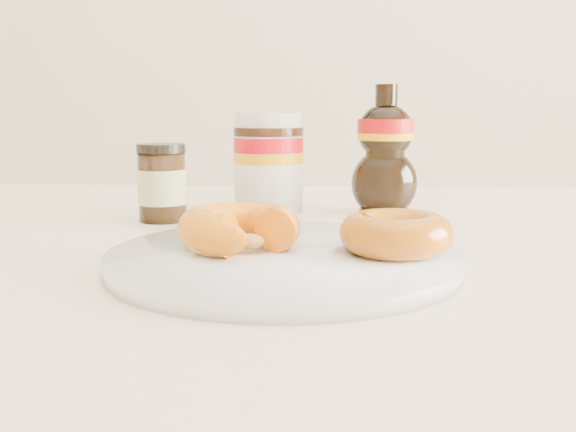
# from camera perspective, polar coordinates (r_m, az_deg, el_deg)

# --- Properties ---
(dining_table) EXTENTS (1.40, 0.90, 0.75)m
(dining_table) POSITION_cam_1_polar(r_m,az_deg,el_deg) (0.68, -4.67, -8.76)
(dining_table) COLOR #FFE7C2
(dining_table) RESTS_ON ground
(plate) EXTENTS (0.29, 0.29, 0.01)m
(plate) POSITION_cam_1_polar(r_m,az_deg,el_deg) (0.53, -0.36, -3.79)
(plate) COLOR white
(plate) RESTS_ON dining_table
(donut_bitten) EXTENTS (0.13, 0.13, 0.04)m
(donut_bitten) POSITION_cam_1_polar(r_m,az_deg,el_deg) (0.53, -4.37, -1.08)
(donut_bitten) COLOR orange
(donut_bitten) RESTS_ON plate
(donut_whole) EXTENTS (0.10, 0.10, 0.03)m
(donut_whole) POSITION_cam_1_polar(r_m,az_deg,el_deg) (0.52, 9.55, -1.51)
(donut_whole) COLOR #954409
(donut_whole) RESTS_ON plate
(nutella_jar) EXTENTS (0.09, 0.09, 0.12)m
(nutella_jar) POSITION_cam_1_polar(r_m,az_deg,el_deg) (0.82, -1.73, 5.10)
(nutella_jar) COLOR white
(nutella_jar) RESTS_ON dining_table
(syrup_bottle) EXTENTS (0.09, 0.08, 0.16)m
(syrup_bottle) POSITION_cam_1_polar(r_m,az_deg,el_deg) (0.81, 8.63, 5.81)
(syrup_bottle) COLOR black
(syrup_bottle) RESTS_ON dining_table
(dark_jar) EXTENTS (0.06, 0.06, 0.09)m
(dark_jar) POSITION_cam_1_polar(r_m,az_deg,el_deg) (0.76, -11.13, 2.85)
(dark_jar) COLOR black
(dark_jar) RESTS_ON dining_table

